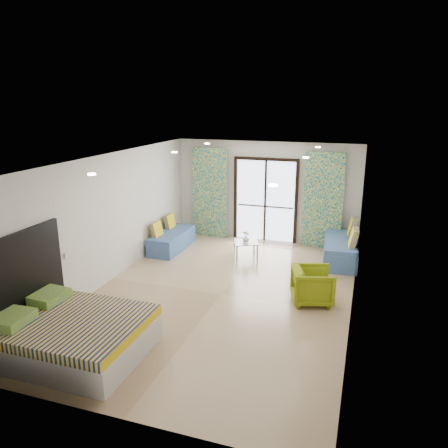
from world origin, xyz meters
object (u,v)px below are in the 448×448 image
(daybed_right, at_px, (341,248))
(armchair, at_px, (313,284))
(bed, at_px, (73,335))
(coffee_table, at_px, (246,243))
(daybed_left, at_px, (171,240))

(daybed_right, relative_size, armchair, 2.61)
(bed, bearing_deg, coffee_table, 74.83)
(coffee_table, bearing_deg, daybed_right, 11.82)
(bed, bearing_deg, armchair, 41.99)
(bed, height_order, daybed_right, daybed_right)
(bed, distance_m, coffee_table, 5.15)
(daybed_right, xyz_separation_m, armchair, (-0.36, -2.52, 0.08))
(daybed_left, relative_size, daybed_right, 0.84)
(armchair, bearing_deg, daybed_left, 46.81)
(armchair, bearing_deg, bed, 115.80)
(bed, relative_size, armchair, 2.78)
(daybed_right, bearing_deg, bed, -128.09)
(coffee_table, bearing_deg, daybed_left, -177.83)
(bed, xyz_separation_m, coffee_table, (1.35, 4.97, 0.04))
(daybed_left, xyz_separation_m, coffee_table, (1.98, 0.08, 0.09))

